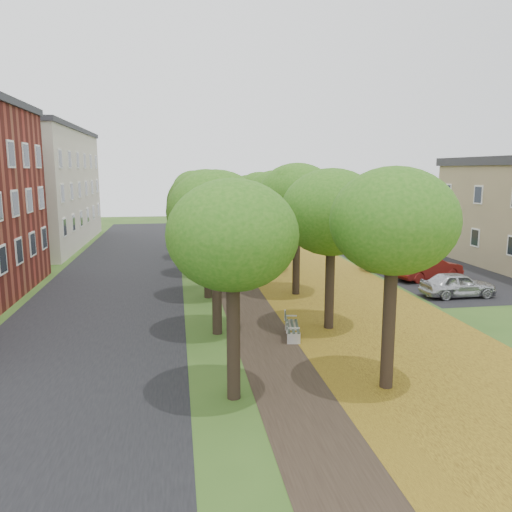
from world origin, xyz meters
name	(u,v)px	position (x,y,z in m)	size (l,w,h in m)	color
ground	(305,393)	(0.00, 0.00, 0.00)	(120.00, 120.00, 0.00)	#2D4C19
street_asphalt	(112,288)	(-7.50, 15.00, 0.00)	(8.00, 70.00, 0.01)	black
footpath	(242,283)	(0.00, 15.00, 0.00)	(3.20, 70.00, 0.01)	black
leaf_verge	(322,280)	(5.00, 15.00, 0.01)	(7.50, 70.00, 0.01)	olive
parking_lot	(442,273)	(13.50, 16.00, 0.00)	(9.00, 16.00, 0.01)	black
tree_row_west	(203,199)	(-2.20, 15.00, 5.03)	(3.97, 33.97, 6.76)	black
tree_row_east	(285,199)	(2.60, 15.00, 5.03)	(3.97, 33.97, 6.76)	black
building_cream	(23,187)	(-17.00, 33.00, 5.21)	(10.30, 20.30, 10.40)	beige
bench	(291,326)	(0.72, 5.08, 0.45)	(0.84, 1.91, 0.87)	#28332A
car_silver	(458,284)	(11.00, 10.05, 0.67)	(1.59, 3.94, 1.34)	#AEAFB3
car_red	(428,268)	(11.52, 14.28, 0.74)	(1.56, 4.48, 1.48)	maroon
car_grey	(422,265)	(11.93, 15.77, 0.62)	(1.74, 4.28, 1.24)	#2E2E32
car_white	(403,259)	(11.28, 17.18, 0.75)	(2.48, 5.37, 1.49)	silver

